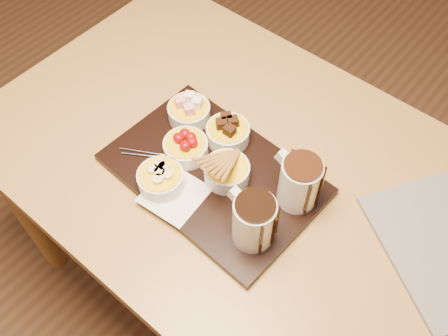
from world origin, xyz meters
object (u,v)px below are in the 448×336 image
Objects in this scene: serving_board at (214,174)px; pitcher_milk_chocolate at (299,183)px; pitcher_dark_chocolate at (254,221)px; newspaper at (448,245)px; dining_table at (236,182)px; bowl_strawberries at (186,148)px.

serving_board is 0.20m from pitcher_milk_chocolate.
newspaper is (0.31, 0.24, -0.07)m from pitcher_dark_chocolate.
dining_table is 10.42× the size of pitcher_milk_chocolate.
serving_board is 1.46× the size of newspaper.
serving_board reaches higher than dining_table.
newspaper is at bearing 12.16° from dining_table.
bowl_strawberries is 0.27m from pitcher_milk_chocolate.
newspaper is (0.47, 0.10, 0.10)m from dining_table.
pitcher_milk_chocolate is 0.37× the size of newspaper.
dining_table is at bearing 40.06° from bowl_strawberries.
pitcher_dark_chocolate is 1.00× the size of pitcher_milk_chocolate.
pitcher_dark_chocolate is 0.40m from newspaper.
dining_table is 3.81× the size of newspaper.
serving_board is 4.60× the size of bowl_strawberries.
pitcher_milk_chocolate reaches higher than bowl_strawberries.
serving_board is 0.51m from newspaper.
bowl_strawberries reaches higher than newspaper.
pitcher_milk_chocolate is (0.18, 0.06, 0.07)m from serving_board.
serving_board is at bearing -96.06° from dining_table.
pitcher_dark_chocolate reaches higher than serving_board.
newspaper is (0.30, 0.11, -0.07)m from pitcher_milk_chocolate.
pitcher_milk_chocolate is at bearing -3.87° from dining_table.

